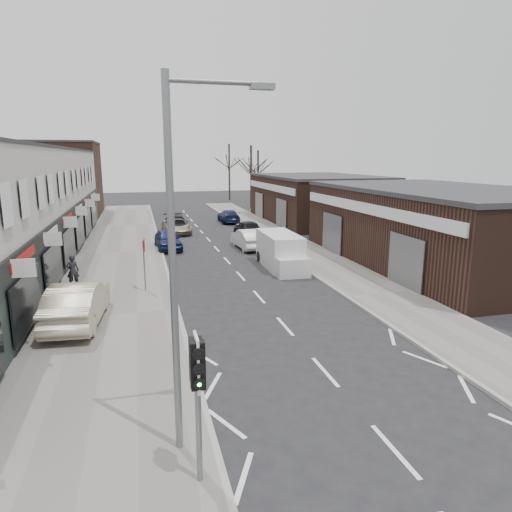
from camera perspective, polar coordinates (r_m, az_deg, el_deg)
ground at (r=13.10m, az=12.18°, el=-17.74°), size 160.00×160.00×0.00m
pavement_left at (r=32.74m, az=-16.67°, el=0.39°), size 5.50×64.00×0.12m
pavement_right at (r=34.53m, az=4.50°, el=1.46°), size 3.50×64.00×0.12m
brick_block_far at (r=55.73m, az=-23.17°, el=8.70°), size 8.00×10.00×8.00m
right_unit_near at (r=30.24m, az=21.86°, el=3.29°), size 10.00×18.00×4.50m
right_unit_far at (r=47.72m, az=7.59°, el=7.03°), size 10.00×16.00×4.50m
tree_far_a at (r=60.16m, az=-0.60°, el=6.04°), size 3.60×3.60×8.00m
tree_far_b at (r=66.56m, az=0.25°, el=6.64°), size 3.60×3.60×7.50m
tree_far_c at (r=71.71m, az=-3.31°, el=7.02°), size 3.60×3.60×8.50m
traffic_light at (r=9.07m, az=-7.36°, el=-14.56°), size 0.28×0.60×3.10m
street_lamp at (r=9.49m, az=-9.39°, el=0.71°), size 2.23×0.22×8.00m
warning_sign at (r=22.48m, az=-13.79°, el=0.88°), size 0.12×0.80×2.70m
white_van at (r=27.30m, az=3.08°, el=0.56°), size 1.96×5.31×2.06m
sedan_on_pavement at (r=19.13m, az=-21.43°, el=-5.45°), size 2.18×5.20×1.67m
pedestrian at (r=24.53m, az=-21.93°, el=-1.75°), size 0.63×0.45×1.63m
parked_car_left_a at (r=33.43m, az=-10.96°, el=2.07°), size 1.95×4.31×1.44m
parked_car_left_b at (r=40.84m, az=-9.96°, el=3.94°), size 2.25×5.10×1.45m
parked_car_left_c at (r=40.30m, az=-9.89°, el=3.71°), size 2.45×4.76×1.29m
parked_car_right_a at (r=33.04m, az=-0.99°, el=2.18°), size 1.76×4.45×1.44m
parked_car_right_b at (r=37.63m, az=-1.03°, el=3.42°), size 1.78×4.29×1.45m
parked_car_right_c at (r=46.58m, az=-3.44°, el=5.00°), size 1.88×4.46×1.29m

